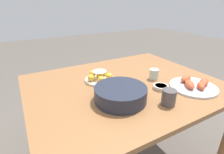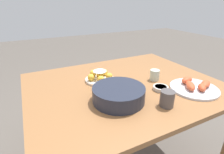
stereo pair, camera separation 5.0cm
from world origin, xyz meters
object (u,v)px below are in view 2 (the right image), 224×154
sauce_bowl (161,88)px  serving_bowl (119,94)px  cake_plate (100,77)px  seafood_platter (195,87)px  cup_far (167,99)px  dining_table (124,95)px  cup_near (155,75)px

sauce_bowl → serving_bowl: bearing=-0.9°
cake_plate → seafood_platter: (-0.51, 0.41, -0.01)m
sauce_bowl → cake_plate: bearing=-46.0°
sauce_bowl → seafood_platter: 0.23m
cup_far → dining_table: bearing=-79.5°
sauce_bowl → cup_near: cup_near is taller
sauce_bowl → seafood_platter: seafood_platter is taller
cup_near → cake_plate: bearing=-24.9°
cup_far → cake_plate: bearing=-67.1°
cake_plate → cup_far: 0.52m
seafood_platter → cup_near: bearing=-58.9°
serving_bowl → seafood_platter: serving_bowl is taller
serving_bowl → cup_near: (-0.38, -0.14, -0.01)m
cake_plate → cup_far: (-0.20, 0.48, 0.02)m
serving_bowl → seafood_platter: (-0.52, 0.10, -0.03)m
dining_table → cup_far: bearing=100.5°
seafood_platter → cup_near: cup_near is taller
seafood_platter → cup_far: cup_far is taller
serving_bowl → cup_near: size_ratio=3.89×
dining_table → sauce_bowl: 0.27m
dining_table → cup_near: 0.27m
dining_table → sauce_bowl: sauce_bowl is taller
cake_plate → cup_near: bearing=155.1°
cake_plate → serving_bowl: 0.31m
serving_bowl → dining_table: bearing=-129.1°
dining_table → cake_plate: size_ratio=6.17×
cup_near → cup_far: cup_far is taller
sauce_bowl → cup_far: size_ratio=1.08×
serving_bowl → cup_near: 0.40m
seafood_platter → cup_far: (0.31, 0.07, 0.03)m
dining_table → cake_plate: cake_plate is taller
cup_near → cup_far: 0.35m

